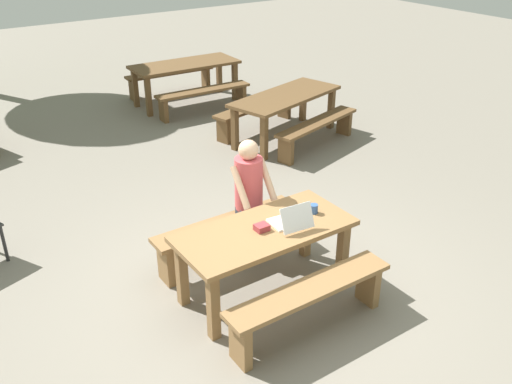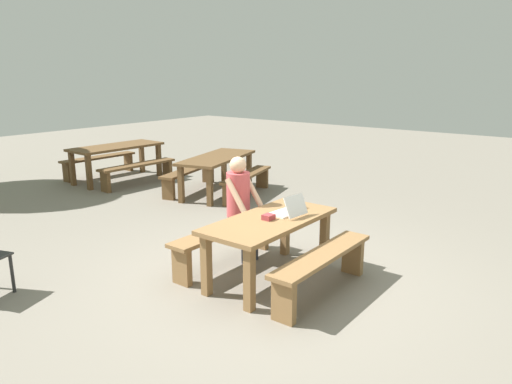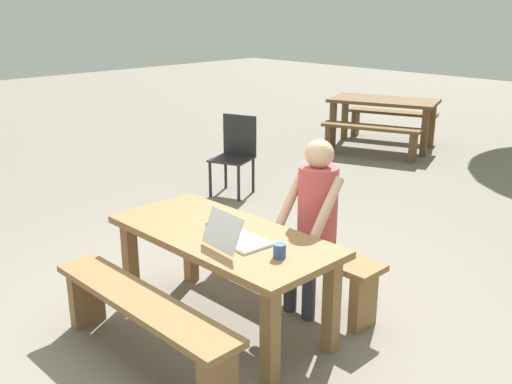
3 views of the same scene
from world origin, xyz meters
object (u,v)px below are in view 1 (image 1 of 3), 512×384
(picnic_table_front, at_px, (265,239))
(person_seated, at_px, (251,190))
(laptop, at_px, (291,220))
(picnic_table_distant, at_px, (185,69))
(small_pouch, at_px, (262,227))
(picnic_table_mid, at_px, (286,101))
(coffee_mug, at_px, (314,209))

(picnic_table_front, bearing_deg, person_seated, 67.02)
(laptop, height_order, picnic_table_distant, laptop)
(small_pouch, height_order, picnic_table_distant, small_pouch)
(picnic_table_distant, bearing_deg, picnic_table_front, -109.05)
(picnic_table_distant, bearing_deg, picnic_table_mid, -77.81)
(picnic_table_distant, bearing_deg, coffee_mug, -103.84)
(picnic_table_front, bearing_deg, laptop, -22.41)
(small_pouch, relative_size, coffee_mug, 1.40)
(coffee_mug, height_order, picnic_table_mid, coffee_mug)
(person_seated, relative_size, picnic_table_distant, 0.65)
(picnic_table_front, bearing_deg, coffee_mug, -2.77)
(coffee_mug, bearing_deg, small_pouch, 178.41)
(laptop, distance_m, picnic_table_mid, 3.99)
(picnic_table_front, xyz_separation_m, small_pouch, (-0.04, -0.01, 0.14))
(picnic_table_front, height_order, picnic_table_mid, picnic_table_mid)
(picnic_table_mid, bearing_deg, picnic_table_distant, 85.38)
(laptop, xyz_separation_m, small_pouch, (-0.27, 0.08, -0.03))
(small_pouch, bearing_deg, coffee_mug, -1.59)
(person_seated, bearing_deg, laptop, -93.25)
(coffee_mug, bearing_deg, picnic_table_distant, 74.47)
(coffee_mug, height_order, picnic_table_distant, coffee_mug)
(picnic_table_front, distance_m, picnic_table_mid, 4.05)
(laptop, height_order, person_seated, person_seated)
(laptop, relative_size, picnic_table_mid, 0.18)
(coffee_mug, xyz_separation_m, picnic_table_distant, (1.57, 5.64, -0.11))
(picnic_table_front, bearing_deg, picnic_table_mid, 50.35)
(laptop, distance_m, picnic_table_distant, 6.02)
(laptop, relative_size, small_pouch, 2.92)
(small_pouch, height_order, coffee_mug, coffee_mug)
(person_seated, bearing_deg, coffee_mug, -66.95)
(small_pouch, xyz_separation_m, picnic_table_mid, (2.63, 3.13, -0.13))
(laptop, distance_m, small_pouch, 0.29)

